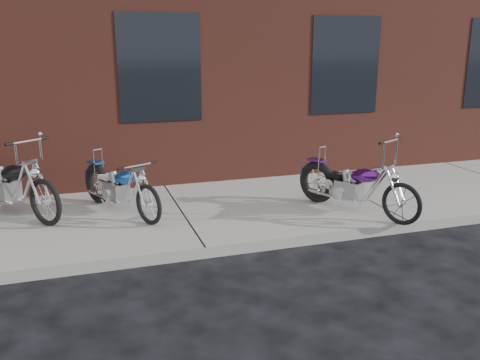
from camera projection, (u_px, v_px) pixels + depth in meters
name	position (u px, v px, depth m)	size (l,w,h in m)	color
ground	(206.00, 259.00, 6.32)	(120.00, 120.00, 0.00)	black
sidewalk	(181.00, 216.00, 7.68)	(22.00, 3.00, 0.15)	#A09D92
chopper_purple	(354.00, 187.00, 7.53)	(1.01, 1.92, 1.17)	black
chopper_blue	(119.00, 189.00, 7.52)	(0.98, 1.84, 0.87)	black
chopper_third	(8.00, 187.00, 7.42)	(1.51, 1.91, 1.18)	black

